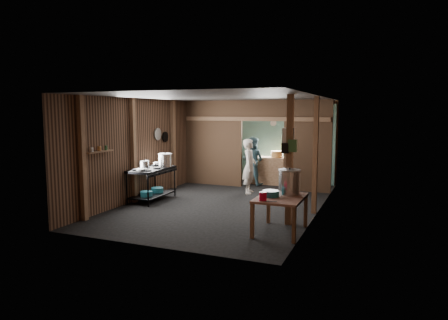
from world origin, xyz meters
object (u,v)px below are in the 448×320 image
at_px(gas_range, 152,184).
at_px(stove_pot_large, 165,160).
at_px(stock_pot, 289,182).
at_px(pink_bucket, 263,196).
at_px(yellow_tub, 277,154).
at_px(cook, 249,166).
at_px(prep_table, 280,215).

relative_size(gas_range, stove_pot_large, 3.88).
bearing_deg(stock_pot, pink_bucket, -112.60).
height_order(stock_pot, pink_bucket, stock_pot).
distance_m(gas_range, yellow_tub, 4.20).
height_order(stock_pot, cook, cook).
xyz_separation_m(prep_table, pink_bucket, (-0.21, -0.45, 0.42)).
bearing_deg(prep_table, stock_pot, 71.56).
bearing_deg(gas_range, yellow_tub, 55.23).
distance_m(stove_pot_large, cook, 2.34).
bearing_deg(stove_pot_large, cook, 37.28).
distance_m(gas_range, stove_pot_large, 0.73).
bearing_deg(prep_table, stove_pot_large, 152.68).
xyz_separation_m(gas_range, prep_table, (3.71, -1.43, -0.08)).
relative_size(prep_table, stove_pot_large, 3.16).
height_order(gas_range, yellow_tub, yellow_tub).
bearing_deg(stove_pot_large, gas_range, -112.88).
relative_size(stove_pot_large, stock_pot, 0.72).
height_order(prep_table, stock_pot, stock_pot).
distance_m(stock_pot, yellow_tub, 4.78).
bearing_deg(prep_table, cook, 117.60).
relative_size(prep_table, stock_pot, 2.29).
distance_m(prep_table, stock_pot, 0.65).
relative_size(prep_table, cook, 0.76).
height_order(stock_pot, yellow_tub, stock_pot).
bearing_deg(stove_pot_large, yellow_tub, 53.84).
height_order(gas_range, stove_pot_large, stove_pot_large).
height_order(prep_table, pink_bucket, pink_bucket).
relative_size(stove_pot_large, yellow_tub, 1.00).
height_order(gas_range, prep_table, gas_range).
bearing_deg(gas_range, cook, 41.89).
height_order(stove_pot_large, cook, cook).
xyz_separation_m(prep_table, stock_pot, (0.10, 0.29, 0.57)).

